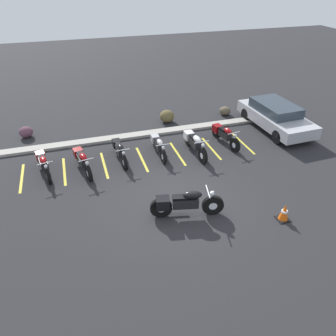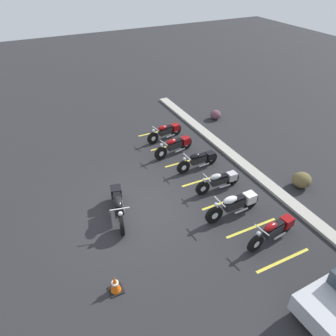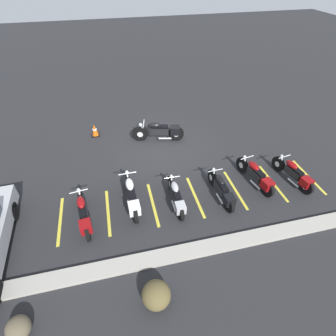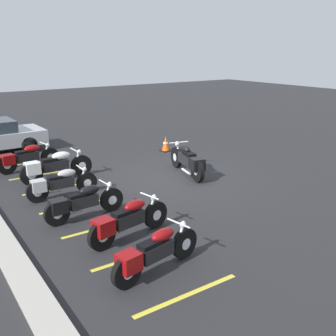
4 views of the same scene
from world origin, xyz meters
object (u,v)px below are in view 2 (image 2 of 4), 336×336
parked_bike_1 (175,145)px  parked_bike_5 (274,230)px  landscape_rock_2 (302,180)px  traffic_cone (115,284)px  parked_bike_0 (166,131)px  parked_bike_2 (199,160)px  landscape_rock_0 (216,115)px  motorcycle_black_featured (118,204)px  parked_bike_3 (220,180)px  parked_bike_4 (235,204)px

parked_bike_1 → parked_bike_5: 6.34m
landscape_rock_2 → traffic_cone: landscape_rock_2 is taller
parked_bike_0 → parked_bike_5: parked_bike_5 is taller
parked_bike_1 → parked_bike_2: size_ratio=1.03×
parked_bike_0 → parked_bike_5: bearing=80.3°
landscape_rock_0 → motorcycle_black_featured: bearing=-55.6°
parked_bike_1 → parked_bike_3: (3.22, 0.34, -0.03)m
parked_bike_2 → landscape_rock_0: bearing=-134.0°
landscape_rock_2 → traffic_cone: bearing=-81.0°
parked_bike_5 → parked_bike_2: bearing=-97.5°
parked_bike_4 → landscape_rock_2: (-0.17, 3.43, -0.16)m
parked_bike_1 → landscape_rock_0: (-2.31, 3.75, -0.19)m
parked_bike_1 → traffic_cone: size_ratio=3.51×
parked_bike_0 → parked_bike_4: (6.19, -0.24, 0.05)m
motorcycle_black_featured → parked_bike_2: size_ratio=1.16×
parked_bike_3 → motorcycle_black_featured: bearing=-4.1°
parked_bike_3 → landscape_rock_0: size_ratio=3.17×
parked_bike_2 → landscape_rock_2: size_ratio=2.66×
parked_bike_3 → landscape_rock_0: 6.50m
parked_bike_1 → landscape_rock_2: (4.55, 3.42, -0.13)m
landscape_rock_2 → traffic_cone: size_ratio=1.28×
parked_bike_3 → landscape_rock_0: parked_bike_3 is taller
parked_bike_1 → landscape_rock_2: parked_bike_1 is taller
traffic_cone → landscape_rock_2: bearing=99.0°
parked_bike_4 → parked_bike_1: bearing=-91.7°
parked_bike_1 → landscape_rock_2: 5.70m
parked_bike_2 → parked_bike_4: (3.17, -0.39, 0.05)m
landscape_rock_0 → traffic_cone: size_ratio=1.04×
traffic_cone → motorcycle_black_featured: bearing=159.1°
parked_bike_5 → motorcycle_black_featured: bearing=-47.1°
parked_bike_3 → landscape_rock_2: 3.36m
parked_bike_1 → parked_bike_4: parked_bike_4 is taller
parked_bike_0 → traffic_cone: parked_bike_0 is taller
parked_bike_2 → parked_bike_4: 3.20m
parked_bike_2 → parked_bike_5: size_ratio=0.96×
traffic_cone → parked_bike_4: bearing=103.2°
motorcycle_black_featured → parked_bike_2: 4.40m
parked_bike_5 → landscape_rock_2: (-1.78, 3.02, -0.13)m
parked_bike_1 → traffic_cone: bearing=39.1°
traffic_cone → landscape_rock_0: bearing=133.3°
parked_bike_4 → landscape_rock_2: size_ratio=2.97×
landscape_rock_0 → traffic_cone: traffic_cone is taller
parked_bike_5 → landscape_rock_0: (-8.64, 3.35, -0.19)m
landscape_rock_0 → landscape_rock_2: (6.87, -0.33, 0.06)m
parked_bike_2 → parked_bike_4: size_ratio=0.89×
landscape_rock_0 → parked_bike_0: bearing=-76.4°
parked_bike_0 → parked_bike_2: parked_bike_0 is taller
landscape_rock_0 → landscape_rock_2: 6.87m
traffic_cone → parked_bike_5: bearing=85.3°
motorcycle_black_featured → landscape_rock_2: (1.68, 7.23, -0.19)m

